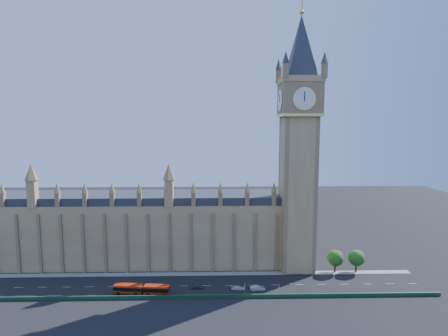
{
  "coord_description": "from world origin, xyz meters",
  "views": [
    {
      "loc": [
        7.44,
        -114.68,
        54.39
      ],
      "look_at": [
        10.3,
        10.0,
        39.62
      ],
      "focal_mm": 28.0,
      "sensor_mm": 36.0,
      "label": 1
    }
  ],
  "objects_px": {
    "car_grey": "(197,286)",
    "red_bus": "(142,289)",
    "car_white": "(238,288)",
    "car_silver": "(258,288)"
  },
  "relations": [
    {
      "from": "red_bus",
      "to": "car_white",
      "type": "bearing_deg",
      "value": 9.13
    },
    {
      "from": "car_grey",
      "to": "red_bus",
      "type": "bearing_deg",
      "value": 100.39
    },
    {
      "from": "car_grey",
      "to": "car_white",
      "type": "bearing_deg",
      "value": -97.14
    },
    {
      "from": "car_grey",
      "to": "car_silver",
      "type": "bearing_deg",
      "value": -95.65
    },
    {
      "from": "car_silver",
      "to": "car_white",
      "type": "relative_size",
      "value": 1.02
    },
    {
      "from": "red_bus",
      "to": "car_grey",
      "type": "bearing_deg",
      "value": 16.74
    },
    {
      "from": "car_white",
      "to": "car_grey",
      "type": "bearing_deg",
      "value": 87.2
    },
    {
      "from": "car_silver",
      "to": "red_bus",
      "type": "bearing_deg",
      "value": 87.78
    },
    {
      "from": "red_bus",
      "to": "car_white",
      "type": "height_order",
      "value": "red_bus"
    },
    {
      "from": "car_grey",
      "to": "car_silver",
      "type": "distance_m",
      "value": 20.47
    }
  ]
}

